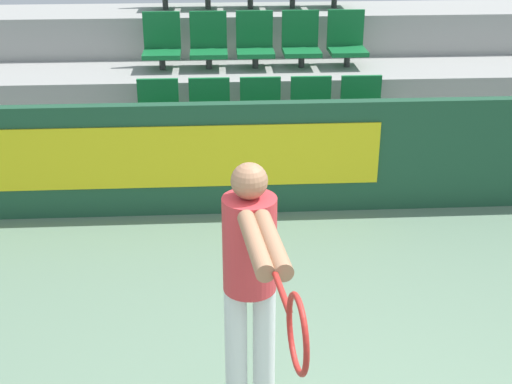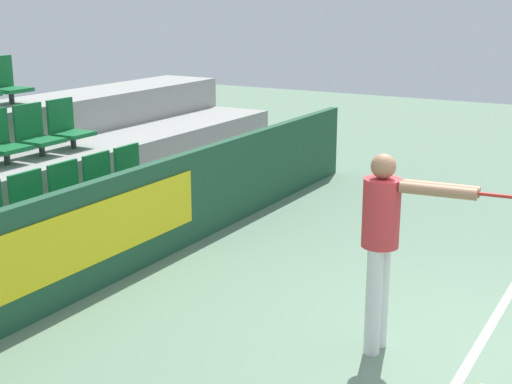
{
  "view_description": "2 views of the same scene",
  "coord_description": "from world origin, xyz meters",
  "px_view_note": "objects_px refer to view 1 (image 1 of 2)",
  "views": [
    {
      "loc": [
        -0.47,
        -2.56,
        3.01
      ],
      "look_at": [
        -0.2,
        2.05,
        0.94
      ],
      "focal_mm": 50.0,
      "sensor_mm": 36.0,
      "label": 1
    },
    {
      "loc": [
        -5.4,
        -0.98,
        2.78
      ],
      "look_at": [
        -0.13,
        2.07,
        1.13
      ],
      "focal_mm": 50.0,
      "sensor_mm": 36.0,
      "label": 2
    }
  ],
  "objects_px": {
    "stadium_chair_5": "(162,44)",
    "stadium_chair_2": "(261,113)",
    "stadium_chair_1": "(210,113)",
    "stadium_chair_8": "(301,42)",
    "stadium_chair_3": "(312,112)",
    "stadium_chair_4": "(362,111)",
    "stadium_chair_7": "(255,43)",
    "stadium_chair_6": "(209,44)",
    "stadium_chair_0": "(158,114)",
    "tennis_player": "(252,278)",
    "stadium_chair_9": "(347,42)"
  },
  "relations": [
    {
      "from": "stadium_chair_1",
      "to": "stadium_chair_0",
      "type": "bearing_deg",
      "value": 180.0
    },
    {
      "from": "stadium_chair_2",
      "to": "stadium_chair_6",
      "type": "bearing_deg",
      "value": 116.63
    },
    {
      "from": "stadium_chair_1",
      "to": "stadium_chair_8",
      "type": "xyz_separation_m",
      "value": [
        1.05,
        1.05,
        0.49
      ]
    },
    {
      "from": "stadium_chair_0",
      "to": "stadium_chair_7",
      "type": "xyz_separation_m",
      "value": [
        1.05,
        1.05,
        0.49
      ]
    },
    {
      "from": "stadium_chair_0",
      "to": "stadium_chair_8",
      "type": "distance_m",
      "value": 1.95
    },
    {
      "from": "stadium_chair_8",
      "to": "stadium_chair_1",
      "type": "bearing_deg",
      "value": -135.08
    },
    {
      "from": "stadium_chair_1",
      "to": "stadium_chair_2",
      "type": "relative_size",
      "value": 1.0
    },
    {
      "from": "stadium_chair_9",
      "to": "stadium_chair_6",
      "type": "bearing_deg",
      "value": 180.0
    },
    {
      "from": "stadium_chair_3",
      "to": "stadium_chair_4",
      "type": "xyz_separation_m",
      "value": [
        0.53,
        0.0,
        0.0
      ]
    },
    {
      "from": "stadium_chair_0",
      "to": "stadium_chair_5",
      "type": "xyz_separation_m",
      "value": [
        0.0,
        1.05,
        0.49
      ]
    },
    {
      "from": "stadium_chair_4",
      "to": "stadium_chair_7",
      "type": "xyz_separation_m",
      "value": [
        -1.05,
        1.05,
        0.49
      ]
    },
    {
      "from": "stadium_chair_1",
      "to": "stadium_chair_7",
      "type": "bearing_deg",
      "value": 63.37
    },
    {
      "from": "stadium_chair_8",
      "to": "tennis_player",
      "type": "height_order",
      "value": "tennis_player"
    },
    {
      "from": "stadium_chair_2",
      "to": "stadium_chair_4",
      "type": "bearing_deg",
      "value": 0.0
    },
    {
      "from": "stadium_chair_4",
      "to": "stadium_chair_8",
      "type": "height_order",
      "value": "stadium_chair_8"
    },
    {
      "from": "stadium_chair_4",
      "to": "stadium_chair_8",
      "type": "relative_size",
      "value": 1.0
    },
    {
      "from": "stadium_chair_2",
      "to": "stadium_chair_6",
      "type": "relative_size",
      "value": 1.0
    },
    {
      "from": "stadium_chair_3",
      "to": "stadium_chair_8",
      "type": "bearing_deg",
      "value": 90.0
    },
    {
      "from": "stadium_chair_4",
      "to": "stadium_chair_7",
      "type": "distance_m",
      "value": 1.56
    },
    {
      "from": "stadium_chair_4",
      "to": "tennis_player",
      "type": "height_order",
      "value": "tennis_player"
    },
    {
      "from": "stadium_chair_7",
      "to": "stadium_chair_0",
      "type": "bearing_deg",
      "value": -135.08
    },
    {
      "from": "stadium_chair_7",
      "to": "tennis_player",
      "type": "relative_size",
      "value": 0.37
    },
    {
      "from": "stadium_chair_7",
      "to": "stadium_chair_9",
      "type": "distance_m",
      "value": 1.05
    },
    {
      "from": "stadium_chair_2",
      "to": "stadium_chair_7",
      "type": "height_order",
      "value": "stadium_chair_7"
    },
    {
      "from": "stadium_chair_4",
      "to": "stadium_chair_9",
      "type": "bearing_deg",
      "value": 90.0
    },
    {
      "from": "stadium_chair_6",
      "to": "stadium_chair_3",
      "type": "bearing_deg",
      "value": -44.92
    },
    {
      "from": "stadium_chair_4",
      "to": "stadium_chair_8",
      "type": "xyz_separation_m",
      "value": [
        -0.53,
        1.05,
        0.49
      ]
    },
    {
      "from": "stadium_chair_4",
      "to": "stadium_chair_7",
      "type": "height_order",
      "value": "stadium_chair_7"
    },
    {
      "from": "stadium_chair_4",
      "to": "stadium_chair_1",
      "type": "bearing_deg",
      "value": 180.0
    },
    {
      "from": "stadium_chair_2",
      "to": "stadium_chair_3",
      "type": "distance_m",
      "value": 0.53
    },
    {
      "from": "stadium_chair_1",
      "to": "stadium_chair_8",
      "type": "distance_m",
      "value": 1.56
    },
    {
      "from": "stadium_chair_5",
      "to": "stadium_chair_2",
      "type": "bearing_deg",
      "value": -44.92
    },
    {
      "from": "stadium_chair_9",
      "to": "tennis_player",
      "type": "bearing_deg",
      "value": -105.93
    },
    {
      "from": "stadium_chair_6",
      "to": "stadium_chair_7",
      "type": "bearing_deg",
      "value": 0.0
    },
    {
      "from": "stadium_chair_3",
      "to": "stadium_chair_7",
      "type": "relative_size",
      "value": 1.0
    },
    {
      "from": "stadium_chair_9",
      "to": "stadium_chair_0",
      "type": "bearing_deg",
      "value": -153.5
    },
    {
      "from": "stadium_chair_5",
      "to": "stadium_chair_9",
      "type": "relative_size",
      "value": 1.0
    },
    {
      "from": "stadium_chair_8",
      "to": "stadium_chair_3",
      "type": "bearing_deg",
      "value": -90.0
    },
    {
      "from": "stadium_chair_1",
      "to": "stadium_chair_2",
      "type": "distance_m",
      "value": 0.53
    },
    {
      "from": "stadium_chair_8",
      "to": "stadium_chair_2",
      "type": "bearing_deg",
      "value": -116.63
    },
    {
      "from": "stadium_chair_0",
      "to": "stadium_chair_1",
      "type": "xyz_separation_m",
      "value": [
        0.53,
        0.0,
        0.0
      ]
    },
    {
      "from": "stadium_chair_2",
      "to": "tennis_player",
      "type": "height_order",
      "value": "tennis_player"
    },
    {
      "from": "stadium_chair_5",
      "to": "tennis_player",
      "type": "bearing_deg",
      "value": -80.92
    },
    {
      "from": "stadium_chair_6",
      "to": "tennis_player",
      "type": "relative_size",
      "value": 0.37
    },
    {
      "from": "stadium_chair_1",
      "to": "stadium_chair_2",
      "type": "bearing_deg",
      "value": 0.0
    },
    {
      "from": "stadium_chair_1",
      "to": "stadium_chair_9",
      "type": "relative_size",
      "value": 1.0
    },
    {
      "from": "stadium_chair_3",
      "to": "stadium_chair_6",
      "type": "distance_m",
      "value": 1.56
    },
    {
      "from": "stadium_chair_2",
      "to": "stadium_chair_6",
      "type": "distance_m",
      "value": 1.27
    },
    {
      "from": "stadium_chair_0",
      "to": "stadium_chair_8",
      "type": "relative_size",
      "value": 1.0
    },
    {
      "from": "stadium_chair_5",
      "to": "tennis_player",
      "type": "relative_size",
      "value": 0.37
    }
  ]
}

